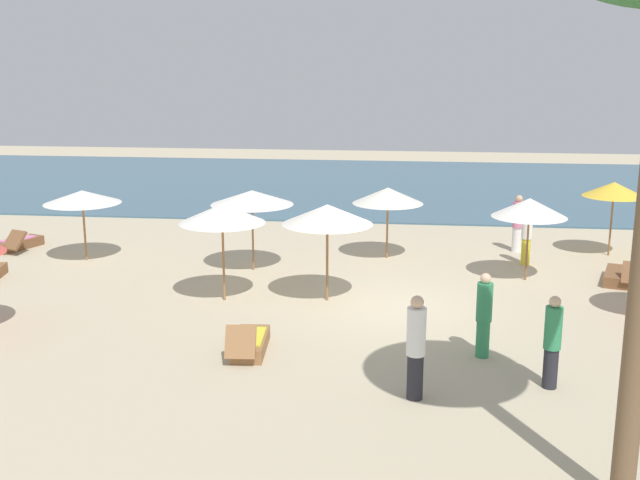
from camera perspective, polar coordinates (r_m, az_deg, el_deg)
The scene contains 17 objects.
ground_plane at distance 18.22m, azimuth 4.44°, elevation -4.78°, with size 60.00×60.00×0.00m, color #BCAD8E.
ocean_water at distance 34.77m, azimuth 5.52°, elevation 3.97°, with size 48.00×16.00×0.06m, color #3D6075.
umbrella_0 at distance 20.45m, azimuth 15.00°, elevation 2.29°, with size 1.90×1.90×2.14m.
umbrella_1 at distance 22.06m, azimuth 4.96°, elevation 3.24°, with size 1.99×1.99×2.03m.
umbrella_2 at distance 18.04m, azimuth 0.53°, elevation 1.87°, with size 2.11×2.11×2.30m.
umbrella_5 at distance 22.74m, azimuth -16.91°, elevation 3.01°, with size 2.13×2.13×1.99m.
umbrella_6 at distance 20.77m, azimuth -4.96°, elevation 3.10°, with size 2.20×2.20×2.17m.
umbrella_7 at distance 23.76m, azimuth 20.60°, elevation 3.47°, with size 1.74×1.74×2.14m.
umbrella_8 at distance 18.19m, azimuth -7.13°, elevation 1.91°, with size 2.01×2.01×2.31m.
lounger_0 at distance 21.33m, azimuth 20.93°, elevation -2.47°, with size 1.06×1.80×0.66m.
lounger_2 at distance 15.43m, azimuth -5.13°, elevation -7.49°, with size 0.70×1.68×0.74m.
lounger_3 at distance 25.01m, azimuth -21.14°, elevation -0.23°, with size 1.17×1.80×0.68m.
person_0 at distance 13.22m, azimuth 6.99°, elevation -7.72°, with size 0.43×0.43×1.81m.
person_1 at distance 22.19m, azimuth 14.81°, elevation 0.45°, with size 0.41×0.41×1.70m.
person_2 at distance 23.61m, azimuth 14.18°, elevation 1.19°, with size 0.46×0.46×1.68m.
person_3 at distance 15.24m, azimuth 11.83°, elevation -5.34°, with size 0.37×0.37×1.66m.
person_4 at distance 14.15m, azimuth 16.54°, elevation -7.09°, with size 0.39×0.39×1.66m.
Camera 1 is at (0.57, -17.31, 5.65)m, focal length 44.00 mm.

